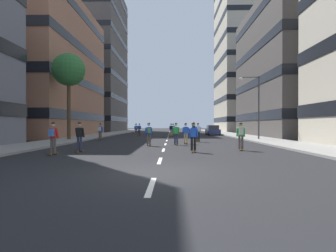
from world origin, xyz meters
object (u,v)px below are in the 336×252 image
skater_10 (80,135)px  skater_3 (241,134)px  street_tree_near (69,71)px  skater_1 (194,129)px  skater_8 (186,132)px  skater_2 (139,129)px  skater_6 (171,129)px  skater_7 (53,136)px  skater_0 (136,129)px  skater_9 (173,129)px  skater_5 (193,136)px  skater_13 (149,133)px  skater_12 (198,131)px  streetlamp_right (255,100)px  skater_4 (100,130)px  skater_11 (176,133)px  parked_car_near (213,130)px

skater_10 → skater_3: bearing=5.8°
street_tree_near → skater_1: size_ratio=4.88×
skater_8 → skater_2: bearing=108.8°
street_tree_near → skater_10: size_ratio=4.88×
skater_2 → skater_6: same height
skater_1 → skater_7: same height
skater_0 → skater_9: size_ratio=1.00×
skater_5 → street_tree_near: bearing=136.5°
skater_8 → skater_13: size_ratio=1.00×
street_tree_near → skater_12: bearing=-9.0°
streetlamp_right → skater_8: bearing=-144.1°
skater_0 → skater_8: bearing=-68.2°
skater_2 → skater_5: same height
skater_0 → skater_3: (9.51, -21.38, 0.00)m
skater_0 → skater_10: 22.38m
skater_1 → skater_3: bearing=-86.9°
skater_4 → skater_7: size_ratio=1.00×
skater_8 → skater_12: same height
skater_13 → skater_5: bearing=-56.4°
skater_2 → skater_5: size_ratio=1.00×
skater_6 → skater_12: 13.55m
skater_4 → skater_12: (9.83, -2.56, 0.00)m
skater_6 → skater_13: 17.91m
streetlamp_right → skater_11: bearing=-141.6°
streetlamp_right → skater_12: bearing=-154.1°
skater_8 → skater_12: size_ratio=1.00×
parked_car_near → skater_2: 11.29m
skater_4 → skater_3: bearing=-41.9°
street_tree_near → skater_13: size_ratio=4.88×
skater_1 → skater_3: size_ratio=1.00×
skater_6 → skater_3: bearing=-78.1°
skater_11 → skater_4: bearing=141.6°
skater_6 → skater_7: size_ratio=1.00×
streetlamp_right → skater_8: (-7.48, -5.42, -3.15)m
skater_0 → skater_8: (6.32, -15.81, -0.03)m
skater_0 → skater_1: size_ratio=1.00×
street_tree_near → skater_12: size_ratio=4.88×
skater_11 → skater_12: size_ratio=1.00×
skater_1 → skater_7: (-9.61, -24.37, 0.00)m
skater_1 → skater_12: bearing=-93.0°
street_tree_near → streetlamp_right: size_ratio=1.33×
skater_2 → skater_10: same height
skater_7 → skater_11: bearing=45.2°
parked_car_near → skater_13: 22.52m
skater_8 → skater_11: 1.43m
skater_2 → street_tree_near: bearing=-111.9°
skater_8 → skater_11: (-0.83, -1.17, 0.00)m
skater_5 → skater_6: (-1.40, 22.38, 0.03)m
skater_1 → skater_13: same height
parked_car_near → skater_0: skater_0 is taller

